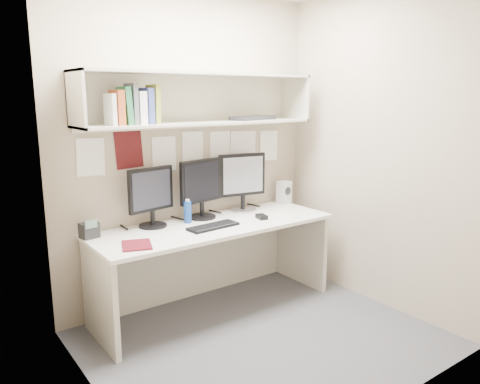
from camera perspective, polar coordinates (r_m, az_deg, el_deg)
floor at (r=3.58m, az=2.87°, el=-17.49°), size 2.40×2.00×0.01m
wall_back at (r=3.98m, az=-6.07°, el=5.19°), size 2.40×0.02×2.60m
wall_front at (r=2.48m, az=17.88°, el=0.75°), size 2.40×0.02×2.60m
wall_left at (r=2.58m, az=-18.00°, el=1.17°), size 0.02×2.00×2.60m
wall_right at (r=4.02m, az=16.52°, el=4.85°), size 0.02×2.00×2.60m
desk at (r=3.91m, az=-3.15°, el=-9.01°), size 2.00×0.70×0.73m
overhead_hutch at (r=3.83m, az=-5.13°, el=11.26°), size 2.00×0.38×0.40m
pinned_papers at (r=3.98m, az=-6.01°, el=4.47°), size 1.92×0.01×0.48m
monitor_left at (r=3.71m, az=-10.77°, el=-0.33°), size 0.40×0.22×0.47m
monitor_center at (r=3.92m, az=-4.78°, el=0.66°), size 0.43×0.23×0.50m
monitor_right at (r=4.16m, az=0.28°, el=1.43°), size 0.44×0.24×0.51m
keyboard at (r=3.68m, az=-3.29°, el=-4.20°), size 0.43×0.18×0.02m
mouse at (r=3.93m, az=2.65°, el=-3.03°), size 0.09×0.13×0.03m
speaker at (r=4.49m, az=5.37°, el=-0.02°), size 0.12×0.13×0.22m
blue_bottle at (r=3.81m, az=-6.40°, el=-2.39°), size 0.06×0.06×0.20m
maroon_notebook at (r=3.31m, az=-12.48°, el=-6.33°), size 0.26×0.29×0.01m
desk_phone at (r=3.57m, az=-17.91°, el=-4.45°), size 0.14×0.13×0.15m
book_stack at (r=3.49m, az=-12.91°, el=10.14°), size 0.36×0.18×0.29m
hutch_tray at (r=4.06m, az=1.59°, el=9.01°), size 0.48×0.28×0.03m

